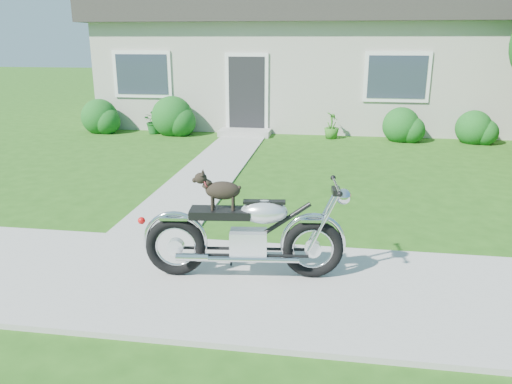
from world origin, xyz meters
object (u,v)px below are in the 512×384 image
Objects in this scene: potted_plant_left at (153,121)px; motorcycle_with_dog at (247,233)px; potted_plant_right at (332,125)px; house at (308,52)px.

potted_plant_left is 0.33× the size of motorcycle_with_dog.
potted_plant_right is 0.32× the size of motorcycle_with_dog.
motorcycle_with_dog is (4.13, -8.41, 0.19)m from potted_plant_left.
potted_plant_right is (4.97, 0.00, -0.01)m from potted_plant_left.
house reaches higher than motorcycle_with_dog.
house is 5.67× the size of motorcycle_with_dog.
motorcycle_with_dog is at bearing -63.85° from potted_plant_left.
house is 11.96m from motorcycle_with_dog.
house reaches higher than potted_plant_right.
potted_plant_right is at bearing 0.00° from potted_plant_left.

